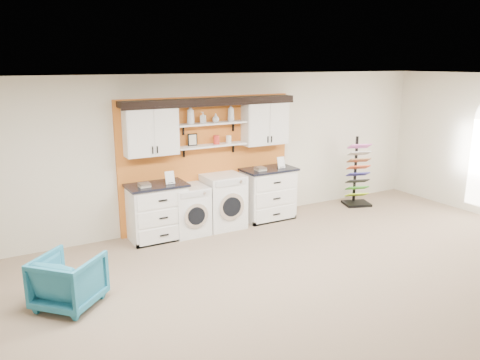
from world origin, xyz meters
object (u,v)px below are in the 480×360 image
dryer (223,201)px  washer (189,210)px  armchair (69,281)px  base_cabinet_right (268,194)px  sample_rack (357,183)px  base_cabinet_left (157,212)px

dryer → washer: bearing=180.0°
armchair → washer: bearing=-98.7°
base_cabinet_right → sample_rack: (2.17, -0.15, -0.02)m
dryer → sample_rack: size_ratio=0.68×
sample_rack → armchair: (-6.18, -1.52, -0.15)m
base_cabinet_left → base_cabinet_right: 2.26m
base_cabinet_left → armchair: size_ratio=1.36×
dryer → sample_rack: (3.15, -0.15, -0.01)m
dryer → armchair: 3.45m
washer → dryer: 0.70m
base_cabinet_right → armchair: bearing=-157.4°
washer → armchair: (-2.33, -1.66, -0.10)m
washer → sample_rack: (3.85, -0.15, 0.05)m
sample_rack → base_cabinet_right: bearing=-164.8°
washer → dryer: bearing=0.0°
base_cabinet_right → washer: base_cabinet_right is taller
base_cabinet_left → washer: base_cabinet_left is taller
base_cabinet_right → base_cabinet_left: bearing=180.0°
dryer → sample_rack: bearing=-2.7°
base_cabinet_left → dryer: size_ratio=1.01×
sample_rack → armchair: bearing=-147.1°
dryer → armchair: size_ratio=1.35×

